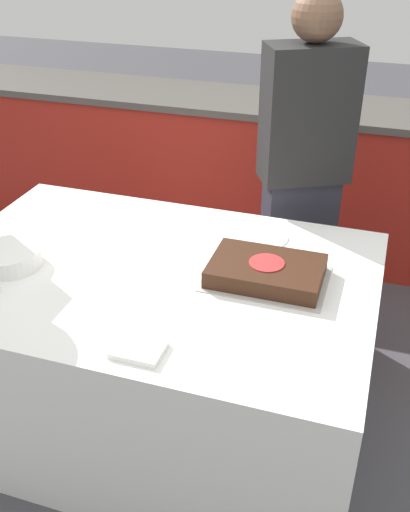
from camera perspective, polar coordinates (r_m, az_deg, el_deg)
ground_plane at (r=2.69m, az=-4.36°, el=-14.69°), size 14.00×14.00×0.00m
back_counter at (r=3.74m, az=4.78°, el=7.87°), size 4.40×0.58×0.92m
dining_table at (r=2.44m, az=-4.70°, el=-8.65°), size 1.64×1.12×0.73m
cake at (r=2.16m, az=5.85°, el=-1.46°), size 0.44×0.31×0.07m
plate_stack at (r=2.35m, az=-18.06°, el=-0.11°), size 0.23×0.23×0.07m
side_plate_near_cake at (r=2.44m, az=5.36°, el=1.81°), size 0.22×0.22×0.00m
utensil_pile at (r=1.84m, az=-6.37°, el=-8.83°), size 0.16×0.12×0.02m
person_cutting_cake at (r=2.75m, az=9.29°, el=7.51°), size 0.43×0.36×1.62m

